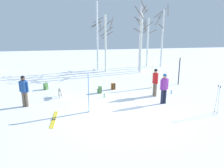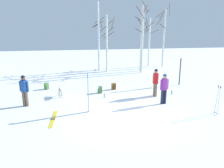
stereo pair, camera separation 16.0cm
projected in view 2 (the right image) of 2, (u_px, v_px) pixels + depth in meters
name	position (u px, v px, depth m)	size (l,w,h in m)	color
ground_plane	(120.00, 113.00, 10.40)	(60.00, 60.00, 0.00)	white
person_0	(156.00, 81.00, 12.75)	(0.34, 0.52, 1.72)	#72604C
person_1	(164.00, 87.00, 11.46)	(0.51, 0.34, 1.72)	#1E2338
person_2	(24.00, 89.00, 11.12)	(0.50, 0.34, 1.72)	#72604C
dog	(61.00, 91.00, 12.74)	(0.34, 0.89, 0.57)	beige
ski_pair_planted_0	(180.00, 72.00, 15.26)	(0.15, 0.10, 2.00)	black
ski_pair_planted_1	(88.00, 93.00, 10.29)	(0.03, 0.23, 2.02)	blue
ski_pair_planted_2	(153.00, 76.00, 14.51)	(0.09, 0.21, 1.78)	yellow
ski_pair_lying_0	(53.00, 119.00, 9.76)	(0.25, 1.89, 0.05)	yellow
ski_poles_0	(218.00, 99.00, 10.09)	(0.07, 0.26, 1.46)	#B2B2BC
backpack_0	(100.00, 90.00, 13.56)	(0.30, 0.27, 0.44)	#4C7F3F
backpack_1	(114.00, 86.00, 14.33)	(0.30, 0.32, 0.44)	#99591E
backpack_2	(47.00, 86.00, 14.37)	(0.34, 0.35, 0.44)	#4C7F3F
water_bottle_0	(172.00, 92.00, 13.33)	(0.06, 0.06, 0.24)	#1E72BF
water_bottle_1	(104.00, 96.00, 12.66)	(0.06, 0.06, 0.26)	green
birch_tree_1	(99.00, 36.00, 19.88)	(1.21, 0.73, 6.42)	silver
birch_tree_2	(107.00, 42.00, 19.36)	(1.33, 1.31, 5.23)	silver
birch_tree_3	(142.00, 42.00, 18.89)	(1.57, 1.56, 5.92)	silver
birch_tree_4	(142.00, 37.00, 19.60)	(1.30, 1.29, 6.40)	silver
birch_tree_5	(149.00, 41.00, 22.16)	(1.85, 1.33, 5.05)	silver
birch_tree_6	(164.00, 36.00, 21.67)	(1.43, 1.44, 6.34)	silver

